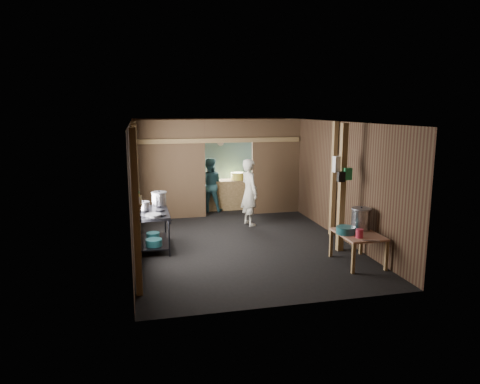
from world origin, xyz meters
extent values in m
cube|color=black|center=(0.00, 0.00, 0.00)|extent=(4.50, 7.00, 0.00)
cube|color=#4A4949|center=(0.00, 0.00, 2.60)|extent=(4.50, 7.00, 0.00)
cube|color=#423221|center=(0.00, 3.50, 1.30)|extent=(4.50, 0.00, 2.60)
cube|color=#423221|center=(0.00, -3.50, 1.30)|extent=(4.50, 0.00, 2.60)
cube|color=#423221|center=(-2.25, 0.00, 1.30)|extent=(0.00, 7.00, 2.60)
cube|color=#423221|center=(2.25, 0.00, 1.30)|extent=(0.00, 7.00, 2.60)
cube|color=brown|center=(-1.32, 2.20, 1.30)|extent=(1.85, 0.10, 2.60)
cube|color=brown|center=(1.57, 2.20, 1.30)|extent=(1.35, 0.10, 2.60)
cube|color=brown|center=(0.25, 2.20, 2.30)|extent=(1.30, 0.10, 0.60)
cube|color=#729E9D|center=(0.00, 3.44, 1.25)|extent=(4.40, 0.06, 2.50)
cube|color=#A48351|center=(0.30, 2.95, 0.42)|extent=(1.20, 0.50, 0.85)
cylinder|color=silver|center=(0.25, 3.40, 1.90)|extent=(0.20, 0.03, 0.20)
cube|color=#A48351|center=(-2.18, -2.60, 1.30)|extent=(0.10, 0.12, 2.60)
cube|color=#A48351|center=(-2.18, -0.80, 1.30)|extent=(0.10, 0.12, 2.60)
cube|color=#A48351|center=(-2.18, 1.20, 1.30)|extent=(0.10, 0.12, 2.60)
cube|color=#A48351|center=(2.18, -0.20, 1.30)|extent=(0.10, 0.12, 2.60)
cube|color=#A48351|center=(1.85, -1.30, 1.30)|extent=(0.12, 0.12, 2.60)
cube|color=#A48351|center=(0.00, 2.15, 2.05)|extent=(4.40, 0.12, 0.12)
cylinder|color=gray|center=(-2.21, 0.40, 1.65)|extent=(0.03, 0.34, 0.34)
cylinder|color=black|center=(-2.21, 0.80, 1.55)|extent=(0.03, 0.30, 0.30)
cube|color=#A48351|center=(-2.15, -2.10, 1.40)|extent=(0.14, 0.80, 0.03)
cylinder|color=silver|center=(-2.15, -2.35, 1.47)|extent=(0.07, 0.07, 0.10)
cylinder|color=#DECF47|center=(-2.15, -2.10, 1.47)|extent=(0.08, 0.08, 0.10)
cylinder|color=#1F8546|center=(-2.15, -1.88, 1.47)|extent=(0.06, 0.06, 0.10)
cube|color=silver|center=(1.80, -1.22, 1.78)|extent=(0.22, 0.15, 0.32)
cube|color=#1F8546|center=(1.92, -1.36, 1.60)|extent=(0.16, 0.12, 0.24)
cube|color=black|center=(1.78, -1.38, 1.55)|extent=(0.14, 0.10, 0.20)
cylinder|color=#AEAFB8|center=(-2.05, 0.08, 0.84)|extent=(0.17, 0.17, 0.09)
cylinder|color=#1E575D|center=(-1.88, -0.62, 0.22)|extent=(0.33, 0.33, 0.14)
cylinder|color=#1E575D|center=(-1.88, -0.05, 0.21)|extent=(0.28, 0.28, 0.11)
cylinder|color=#1E575D|center=(1.59, -2.05, 0.65)|extent=(0.39, 0.39, 0.13)
cylinder|color=#BC2A43|center=(1.71, -2.34, 0.67)|extent=(0.15, 0.15, 0.16)
cube|color=#AEAFB8|center=(1.81, -2.58, 0.59)|extent=(0.29, 0.16, 0.01)
cylinder|color=#DECF47|center=(0.66, 2.95, 0.96)|extent=(0.38, 0.38, 0.21)
cylinder|color=#A4081F|center=(-0.04, 2.95, 0.93)|extent=(0.13, 0.13, 0.15)
imported|color=beige|center=(0.54, 1.09, 0.83)|extent=(0.53, 0.68, 1.66)
imported|color=#2F5F68|center=(-0.20, 2.76, 0.76)|extent=(0.84, 0.71, 1.52)
camera|label=1|loc=(-2.10, -9.20, 2.87)|focal=32.55mm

